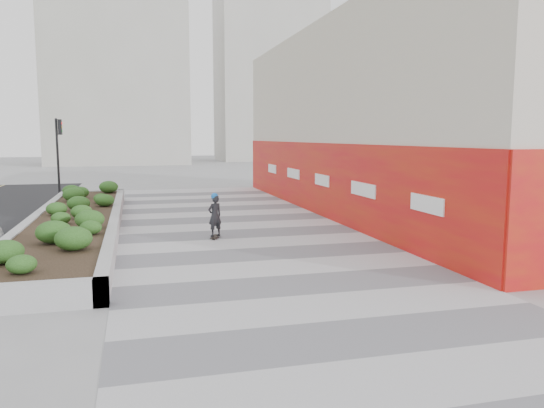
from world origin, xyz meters
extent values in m
plane|color=gray|center=(0.00, 0.00, 0.00)|extent=(160.00, 160.00, 0.00)
cube|color=#A8A8AD|center=(0.00, 3.00, 0.01)|extent=(8.00, 36.00, 0.01)
cube|color=beige|center=(7.00, 9.00, 4.00)|extent=(6.00, 24.00, 8.00)
cube|color=#BA2C0E|center=(4.02, 9.00, 1.50)|extent=(0.12, 24.00, 3.00)
cube|color=#9E9EA0|center=(-5.50, -1.85, 0.28)|extent=(3.00, 0.30, 0.55)
cube|color=#9E9EA0|center=(-5.50, 15.85, 0.28)|extent=(3.00, 0.30, 0.55)
cube|color=#9E9EA0|center=(-6.85, 7.00, 0.28)|extent=(0.30, 18.00, 0.55)
cube|color=#9E9EA0|center=(-4.15, 7.00, 0.28)|extent=(0.30, 18.00, 0.55)
cube|color=#2D2116|center=(-5.50, 7.00, 0.25)|extent=(2.40, 17.40, 0.50)
cylinder|color=black|center=(-7.30, 17.50, 2.10)|extent=(0.12, 0.12, 4.20)
cube|color=black|center=(-7.12, 17.50, 3.75)|extent=(0.18, 0.28, 0.80)
cube|color=#ADAAA3|center=(-5.00, 55.00, 10.00)|extent=(16.00, 12.00, 20.00)
cube|color=#ADAAA3|center=(15.00, 60.00, 12.00)|extent=(14.00, 10.00, 24.00)
cylinder|color=#595654|center=(0.50, 3.00, 0.00)|extent=(0.44, 0.44, 0.01)
cube|color=black|center=(-0.99, 4.42, 0.07)|extent=(0.43, 0.74, 0.02)
imported|color=#232328|center=(-0.99, 4.42, 0.74)|extent=(0.57, 0.49, 1.33)
sphere|color=blue|center=(-0.99, 4.42, 1.37)|extent=(0.23, 0.23, 0.23)
camera|label=1|loc=(-3.46, -12.28, 3.26)|focal=35.00mm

